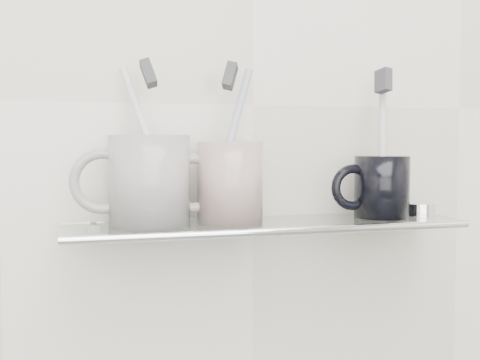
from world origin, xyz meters
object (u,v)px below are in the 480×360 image
object	(u,v)px
mug_center	(230,183)
mug_right	(382,187)
shelf_glass	(267,225)
mug_left	(149,181)

from	to	relation	value
mug_center	mug_right	size ratio (longest dim) A/B	1.23
shelf_glass	mug_center	xyz separation A→B (m)	(-0.05, 0.00, 0.05)
shelf_glass	mug_right	xyz separation A→B (m)	(0.16, 0.00, 0.04)
mug_left	mug_right	world-z (taller)	mug_left
mug_right	shelf_glass	bearing A→B (deg)	-159.84
shelf_glass	mug_left	xyz separation A→B (m)	(-0.15, 0.00, 0.06)
shelf_glass	mug_left	size ratio (longest dim) A/B	4.62
shelf_glass	mug_right	distance (m)	0.17
mug_center	mug_right	bearing A→B (deg)	-12.85
mug_left	mug_center	xyz separation A→B (m)	(0.10, 0.00, -0.00)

